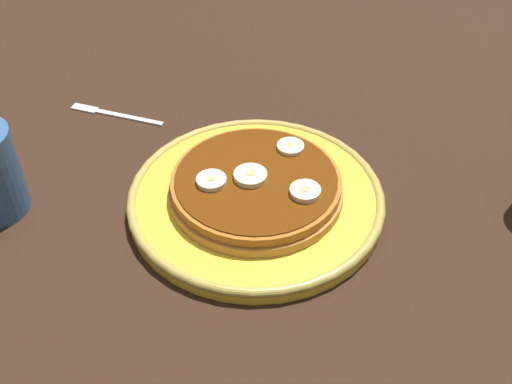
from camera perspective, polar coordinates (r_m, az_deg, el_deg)
The scene contains 8 objects.
ground_plane at distance 70.55cm, azimuth 0.00°, elevation -2.07°, with size 140.00×140.00×3.00cm, color black.
plate at distance 68.83cm, azimuth 0.00°, elevation -0.56°, with size 27.97×27.97×1.89cm.
pancake_stack at distance 67.80cm, azimuth -0.14°, elevation 0.63°, with size 18.81×19.23×2.43cm.
banana_slice_0 at distance 66.41cm, azimuth -0.47°, elevation 1.28°, with size 3.55×3.55×0.88cm.
banana_slice_1 at distance 64.97cm, azimuth 4.46°, elevation 0.02°, with size 3.23×3.23×0.86cm.
banana_slice_2 at distance 66.07cm, azimuth -4.02°, elevation 0.86°, with size 3.20×3.20×0.80cm.
banana_slice_3 at distance 70.75cm, azimuth 3.13°, elevation 4.07°, with size 3.05×3.05×0.71cm.
fork at distance 85.03cm, azimuth -12.95°, elevation 6.96°, with size 7.03×11.91×0.50cm.
Camera 1 is at (50.09, -8.74, 47.42)cm, focal length 44.32 mm.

